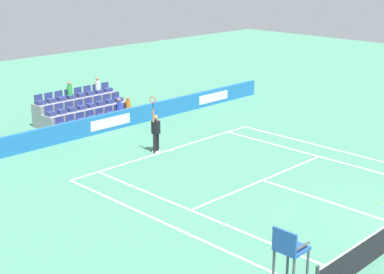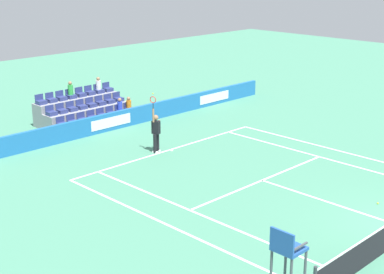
% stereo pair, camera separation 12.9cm
% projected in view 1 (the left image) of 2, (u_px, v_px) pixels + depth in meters
% --- Properties ---
extents(line_baseline, '(10.97, 0.10, 0.01)m').
position_uv_depth(line_baseline, '(170.00, 150.00, 27.17)').
color(line_baseline, white).
rests_on(line_baseline, ground).
extents(line_service, '(8.23, 0.10, 0.01)m').
position_uv_depth(line_service, '(262.00, 180.00, 23.48)').
color(line_service, white).
rests_on(line_service, ground).
extents(line_centre_service, '(0.10, 6.40, 0.01)m').
position_uv_depth(line_centre_service, '(331.00, 203.00, 21.33)').
color(line_centre_service, white).
rests_on(line_centre_service, ground).
extents(line_singles_sideline_left, '(0.10, 11.89, 0.01)m').
position_uv_depth(line_singles_sideline_left, '(200.00, 214.00, 20.38)').
color(line_singles_sideline_left, white).
rests_on(line_singles_sideline_left, ground).
extents(line_singles_sideline_right, '(0.10, 11.89, 0.01)m').
position_uv_depth(line_singles_sideline_right, '(328.00, 159.00, 25.97)').
color(line_singles_sideline_right, white).
rests_on(line_singles_sideline_right, ground).
extents(line_doubles_sideline_left, '(0.10, 11.89, 0.01)m').
position_uv_depth(line_doubles_sideline_left, '(171.00, 226.00, 19.45)').
color(line_doubles_sideline_left, white).
rests_on(line_doubles_sideline_left, ground).
extents(line_doubles_sideline_right, '(0.10, 11.89, 0.01)m').
position_uv_depth(line_doubles_sideline_right, '(344.00, 152.00, 26.90)').
color(line_doubles_sideline_right, white).
rests_on(line_doubles_sideline_right, ground).
extents(line_centre_mark, '(0.10, 0.20, 0.01)m').
position_uv_depth(line_centre_mark, '(171.00, 150.00, 27.11)').
color(line_centre_mark, white).
rests_on(line_centre_mark, ground).
extents(sponsor_barrier, '(23.54, 0.22, 0.94)m').
position_uv_depth(sponsor_barrier, '(109.00, 122.00, 30.10)').
color(sponsor_barrier, '#1E66AD').
rests_on(sponsor_barrier, ground).
extents(tennis_player, '(0.54, 0.43, 2.85)m').
position_uv_depth(tennis_player, '(156.00, 132.00, 26.56)').
color(tennis_player, black).
rests_on(tennis_player, ground).
extents(umpire_chair, '(0.70, 0.70, 2.34)m').
position_uv_depth(umpire_chair, '(289.00, 257.00, 14.36)').
color(umpire_chair, '#474C54').
rests_on(umpire_chair, ground).
extents(stadium_stand, '(4.96, 2.85, 2.20)m').
position_uv_depth(stadium_stand, '(84.00, 112.00, 31.64)').
color(stadium_stand, gray).
rests_on(stadium_stand, ground).
extents(loose_tennis_ball, '(0.07, 0.07, 0.07)m').
position_uv_depth(loose_tennis_ball, '(378.00, 203.00, 21.24)').
color(loose_tennis_ball, '#D1E533').
rests_on(loose_tennis_ball, ground).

